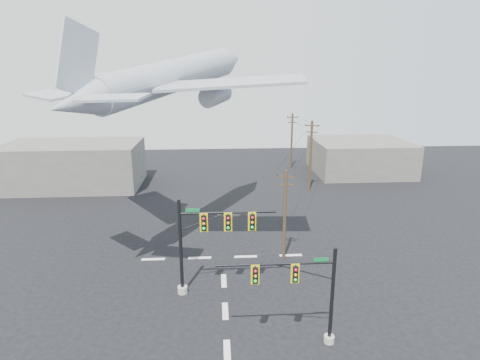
{
  "coord_description": "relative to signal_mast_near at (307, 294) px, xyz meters",
  "views": [
    {
      "loc": [
        -0.49,
        -19.8,
        16.03
      ],
      "look_at": [
        1.07,
        5.0,
        8.98
      ],
      "focal_mm": 30.0,
      "sensor_mm": 36.0,
      "label": 1
    }
  ],
  "objects": [
    {
      "name": "utility_pole_b",
      "position": [
        7.33,
        30.5,
        1.5
      ],
      "size": [
        1.83,
        0.75,
        9.35
      ],
      "rotation": [
        0.0,
        0.0,
        -0.34
      ],
      "color": "#422D1C",
      "rests_on": "ground"
    },
    {
      "name": "utility_pole_a",
      "position": [
        0.61,
        11.04,
        0.74
      ],
      "size": [
        1.56,
        0.48,
        7.91
      ],
      "rotation": [
        0.0,
        0.0,
        -0.24
      ],
      "color": "#422D1C",
      "rests_on": "ground"
    },
    {
      "name": "airliner",
      "position": [
        -8.66,
        15.12,
        11.78
      ],
      "size": [
        21.2,
        23.2,
        6.66
      ],
      "rotation": [
        0.0,
        -0.14,
        1.04
      ],
      "color": "#A2A7AE"
    },
    {
      "name": "power_lines",
      "position": [
        5.22,
        26.83,
        4.78
      ],
      "size": [
        8.3,
        32.02,
        0.47
      ],
      "color": "black"
    },
    {
      "name": "building_left",
      "position": [
        -24.64,
        34.63,
        -0.39
      ],
      "size": [
        18.0,
        10.0,
        6.0
      ],
      "primitive_type": "cube",
      "color": "#6A645D",
      "rests_on": "ground"
    },
    {
      "name": "lane_markings",
      "position": [
        -4.64,
        4.97,
        -3.38
      ],
      "size": [
        14.0,
        21.2,
        0.01
      ],
      "color": "silver",
      "rests_on": "ground"
    },
    {
      "name": "signal_mast_far",
      "position": [
        -6.0,
        6.06,
        0.7
      ],
      "size": [
        7.12,
        0.8,
        7.23
      ],
      "color": "#9D978E",
      "rests_on": "ground"
    },
    {
      "name": "utility_pole_c",
      "position": [
        7.21,
        43.05,
        1.25
      ],
      "size": [
        1.8,
        0.46,
        8.87
      ],
      "rotation": [
        0.0,
        0.0,
        -0.19
      ],
      "color": "#422D1C",
      "rests_on": "ground"
    },
    {
      "name": "ground",
      "position": [
        -4.64,
        -0.37,
        -3.39
      ],
      "size": [
        120.0,
        120.0,
        0.0
      ],
      "primitive_type": "plane",
      "color": "black",
      "rests_on": "ground"
    },
    {
      "name": "signal_mast_near",
      "position": [
        0.0,
        0.0,
        0.0
      ],
      "size": [
        7.11,
        0.68,
        6.21
      ],
      "color": "#9D978E",
      "rests_on": "ground"
    },
    {
      "name": "building_right",
      "position": [
        17.36,
        39.63,
        -0.89
      ],
      "size": [
        14.0,
        12.0,
        5.0
      ],
      "primitive_type": "cube",
      "color": "#6A645D",
      "rests_on": "ground"
    }
  ]
}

